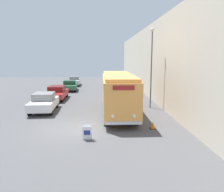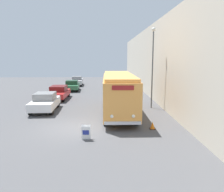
{
  "view_description": "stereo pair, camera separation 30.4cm",
  "coord_description": "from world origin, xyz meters",
  "px_view_note": "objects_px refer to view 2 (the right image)",
  "views": [
    {
      "loc": [
        1.85,
        -13.89,
        4.55
      ],
      "look_at": [
        2.58,
        1.59,
        1.88
      ],
      "focal_mm": 35.0,
      "sensor_mm": 36.0,
      "label": 1
    },
    {
      "loc": [
        2.16,
        -13.9,
        4.55
      ],
      "look_at": [
        2.58,
        1.59,
        1.88
      ],
      "focal_mm": 35.0,
      "sensor_mm": 36.0,
      "label": 2
    }
  ],
  "objects_px": {
    "vintage_bus": "(118,92)",
    "parked_car_near": "(45,102)",
    "sign_board": "(86,133)",
    "parked_car_far": "(72,85)",
    "traffic_cone": "(153,125)",
    "streetlamp": "(153,58)",
    "parked_car_distant": "(77,81)",
    "parked_car_mid": "(59,92)"
  },
  "relations": [
    {
      "from": "traffic_cone",
      "to": "sign_board",
      "type": "bearing_deg",
      "value": -157.94
    },
    {
      "from": "parked_car_far",
      "to": "sign_board",
      "type": "bearing_deg",
      "value": -83.09
    },
    {
      "from": "traffic_cone",
      "to": "parked_car_distant",
      "type": "bearing_deg",
      "value": 108.63
    },
    {
      "from": "sign_board",
      "to": "traffic_cone",
      "type": "distance_m",
      "value": 4.5
    },
    {
      "from": "streetlamp",
      "to": "sign_board",
      "type": "bearing_deg",
      "value": -124.17
    },
    {
      "from": "parked_car_far",
      "to": "parked_car_distant",
      "type": "bearing_deg",
      "value": 86.86
    },
    {
      "from": "traffic_cone",
      "to": "parked_car_far",
      "type": "bearing_deg",
      "value": 114.3
    },
    {
      "from": "streetlamp",
      "to": "parked_car_far",
      "type": "xyz_separation_m",
      "value": [
        -9.08,
        11.24,
        -3.86
      ]
    },
    {
      "from": "traffic_cone",
      "to": "parked_car_near",
      "type": "bearing_deg",
      "value": 147.85
    },
    {
      "from": "vintage_bus",
      "to": "sign_board",
      "type": "xyz_separation_m",
      "value": [
        -2.18,
        -5.94,
        -1.44
      ]
    },
    {
      "from": "sign_board",
      "to": "traffic_cone",
      "type": "xyz_separation_m",
      "value": [
        4.17,
        1.69,
        -0.15
      ]
    },
    {
      "from": "parked_car_mid",
      "to": "parked_car_far",
      "type": "height_order",
      "value": "parked_car_mid"
    },
    {
      "from": "parked_car_mid",
      "to": "parked_car_distant",
      "type": "bearing_deg",
      "value": 88.28
    },
    {
      "from": "parked_car_distant",
      "to": "parked_car_near",
      "type": "bearing_deg",
      "value": -94.39
    },
    {
      "from": "sign_board",
      "to": "parked_car_far",
      "type": "distance_m",
      "value": 19.51
    },
    {
      "from": "parked_car_far",
      "to": "parked_car_near",
      "type": "bearing_deg",
      "value": -96.29
    },
    {
      "from": "parked_car_mid",
      "to": "parked_car_distant",
      "type": "distance_m",
      "value": 12.85
    },
    {
      "from": "vintage_bus",
      "to": "parked_car_far",
      "type": "height_order",
      "value": "vintage_bus"
    },
    {
      "from": "parked_car_far",
      "to": "traffic_cone",
      "type": "bearing_deg",
      "value": -69.76
    },
    {
      "from": "vintage_bus",
      "to": "sign_board",
      "type": "distance_m",
      "value": 6.49
    },
    {
      "from": "sign_board",
      "to": "parked_car_mid",
      "type": "xyz_separation_m",
      "value": [
        -4.19,
        12.52,
        0.38
      ]
    },
    {
      "from": "sign_board",
      "to": "streetlamp",
      "type": "distance_m",
      "value": 10.45
    },
    {
      "from": "parked_car_mid",
      "to": "parked_car_far",
      "type": "distance_m",
      "value": 6.65
    },
    {
      "from": "vintage_bus",
      "to": "traffic_cone",
      "type": "relative_size",
      "value": 19.31
    },
    {
      "from": "streetlamp",
      "to": "parked_car_near",
      "type": "bearing_deg",
      "value": -174.23
    },
    {
      "from": "vintage_bus",
      "to": "parked_car_near",
      "type": "distance_m",
      "value": 6.53
    },
    {
      "from": "streetlamp",
      "to": "traffic_cone",
      "type": "distance_m",
      "value": 7.7
    },
    {
      "from": "sign_board",
      "to": "parked_car_mid",
      "type": "bearing_deg",
      "value": 108.5
    },
    {
      "from": "traffic_cone",
      "to": "streetlamp",
      "type": "bearing_deg",
      "value": 79.09
    },
    {
      "from": "vintage_bus",
      "to": "parked_car_mid",
      "type": "height_order",
      "value": "vintage_bus"
    },
    {
      "from": "parked_car_mid",
      "to": "vintage_bus",
      "type": "bearing_deg",
      "value": -45.96
    },
    {
      "from": "vintage_bus",
      "to": "parked_car_mid",
      "type": "distance_m",
      "value": 9.22
    },
    {
      "from": "vintage_bus",
      "to": "parked_car_near",
      "type": "height_order",
      "value": "vintage_bus"
    },
    {
      "from": "vintage_bus",
      "to": "traffic_cone",
      "type": "height_order",
      "value": "vintage_bus"
    },
    {
      "from": "parked_car_distant",
      "to": "traffic_cone",
      "type": "distance_m",
      "value": 24.99
    },
    {
      "from": "vintage_bus",
      "to": "parked_car_far",
      "type": "distance_m",
      "value": 14.51
    },
    {
      "from": "parked_car_far",
      "to": "parked_car_distant",
      "type": "distance_m",
      "value": 6.21
    },
    {
      "from": "vintage_bus",
      "to": "streetlamp",
      "type": "height_order",
      "value": "streetlamp"
    },
    {
      "from": "sign_board",
      "to": "streetlamp",
      "type": "relative_size",
      "value": 0.11
    },
    {
      "from": "traffic_cone",
      "to": "vintage_bus",
      "type": "bearing_deg",
      "value": 115.09
    },
    {
      "from": "sign_board",
      "to": "streetlamp",
      "type": "xyz_separation_m",
      "value": [
        5.37,
        7.91,
        4.22
      ]
    },
    {
      "from": "vintage_bus",
      "to": "parked_car_near",
      "type": "bearing_deg",
      "value": 171.03
    }
  ]
}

